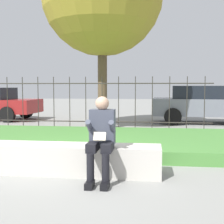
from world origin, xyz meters
name	(u,v)px	position (x,y,z in m)	size (l,w,h in m)	color
ground_plane	(59,173)	(0.00, 0.00, 0.00)	(60.00, 60.00, 0.00)	gray
stone_bench	(66,160)	(0.12, 0.00, 0.22)	(3.12, 0.56, 0.48)	beige
person_seated_reader	(101,135)	(0.76, -0.31, 0.71)	(0.42, 0.73, 1.28)	black
grass_berm	(88,141)	(0.00, 2.36, 0.12)	(8.63, 3.33, 0.25)	#4C893D
iron_fence	(102,104)	(0.00, 4.53, 0.90)	(6.63, 0.03, 1.73)	#332D28
car_parked_right	(205,104)	(3.55, 7.44, 0.77)	(4.13, 2.01, 1.45)	slate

